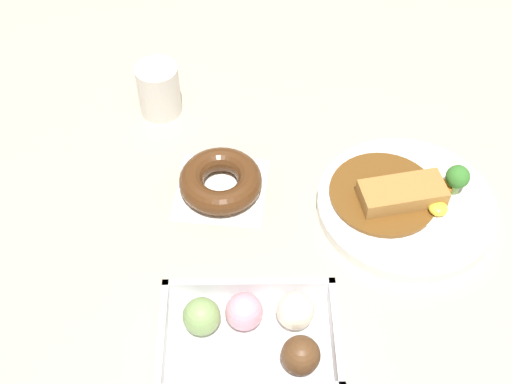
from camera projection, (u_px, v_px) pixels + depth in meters
name	position (u px, v px, depth m)	size (l,w,h in m)	color
ground_plane	(334.00, 246.00, 0.91)	(1.60, 1.60, 0.00)	#B2A893
curry_plate	(405.00, 203.00, 0.94)	(0.24, 0.24, 0.06)	white
donut_box	(254.00, 335.00, 0.80)	(0.21, 0.14, 0.06)	white
chocolate_ring_donut	(221.00, 181.00, 0.96)	(0.14, 0.14, 0.04)	white
coffee_mug	(159.00, 90.00, 1.05)	(0.06, 0.06, 0.08)	silver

